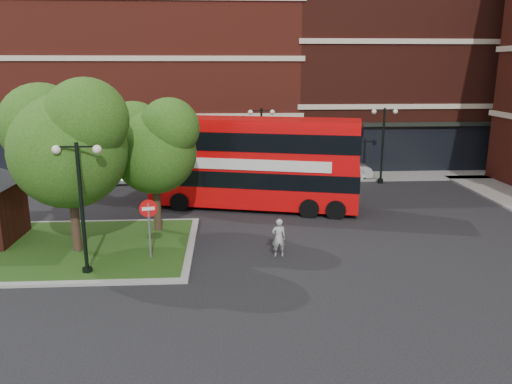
{
  "coord_description": "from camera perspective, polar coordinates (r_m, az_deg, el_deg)",
  "views": [
    {
      "loc": [
        -0.24,
        -17.46,
        7.57
      ],
      "look_at": [
        1.07,
        4.63,
        2.0
      ],
      "focal_mm": 35.0,
      "sensor_mm": 36.0,
      "label": 1
    }
  ],
  "objects": [
    {
      "name": "traffic_island",
      "position": [
        23.13,
        -22.92,
        -5.96
      ],
      "size": [
        12.6,
        7.6,
        0.15
      ],
      "color": "gray",
      "rests_on": "ground"
    },
    {
      "name": "bus",
      "position": [
        26.94,
        -0.26,
        3.99
      ],
      "size": [
        11.57,
        5.23,
        4.31
      ],
      "rotation": [
        0.0,
        0.0,
        -0.25
      ],
      "color": "red",
      "rests_on": "ground"
    },
    {
      "name": "woman",
      "position": [
        20.43,
        2.62,
        -5.23
      ],
      "size": [
        0.6,
        0.41,
        1.6
      ],
      "primitive_type": "imported",
      "rotation": [
        0.0,
        0.0,
        3.18
      ],
      "color": "#9C9B9E",
      "rests_on": "ground"
    },
    {
      "name": "ground",
      "position": [
        19.03,
        -2.42,
        -9.33
      ],
      "size": [
        120.0,
        120.0,
        0.0
      ],
      "primitive_type": "plane",
      "color": "black",
      "rests_on": "ground"
    },
    {
      "name": "no_entry_sign",
      "position": [
        20.05,
        -12.15,
        -2.89
      ],
      "size": [
        0.7,
        0.16,
        2.54
      ],
      "rotation": [
        0.0,
        0.0,
        0.16
      ],
      "color": "slate",
      "rests_on": "ground"
    },
    {
      "name": "lamp_island",
      "position": [
        19.02,
        -19.33,
        -1.12
      ],
      "size": [
        1.72,
        0.36,
        5.0
      ],
      "color": "black",
      "rests_on": "ground"
    },
    {
      "name": "lamp_far_right",
      "position": [
        33.89,
        14.3,
        5.65
      ],
      "size": [
        1.72,
        0.36,
        5.0
      ],
      "color": "black",
      "rests_on": "ground"
    },
    {
      "name": "terrace_far_left",
      "position": [
        42.18,
        -14.37,
        12.93
      ],
      "size": [
        26.0,
        12.0,
        14.0
      ],
      "primitive_type": "cube",
      "color": "maroon",
      "rests_on": "ground"
    },
    {
      "name": "car_silver",
      "position": [
        34.14,
        -14.2,
        2.02
      ],
      "size": [
        4.0,
        1.87,
        1.32
      ],
      "primitive_type": "imported",
      "rotation": [
        0.0,
        0.0,
        1.65
      ],
      "color": "silver",
      "rests_on": "ground"
    },
    {
      "name": "pavement_far",
      "position": [
        34.78,
        -2.92,
        1.64
      ],
      "size": [
        44.0,
        3.0,
        0.12
      ],
      "primitive_type": "cube",
      "color": "slate",
      "rests_on": "ground"
    },
    {
      "name": "lamp_far_left",
      "position": [
        32.38,
        0.61,
        5.71
      ],
      "size": [
        1.72,
        0.36,
        5.0
      ],
      "color": "black",
      "rests_on": "ground"
    },
    {
      "name": "tree_island_west",
      "position": [
        21.2,
        -20.92,
        5.68
      ],
      "size": [
        5.4,
        4.71,
        7.21
      ],
      "color": "#2D2116",
      "rests_on": "ground"
    },
    {
      "name": "terrace_far_right",
      "position": [
        43.84,
        16.06,
        14.17
      ],
      "size": [
        18.0,
        12.0,
        16.0
      ],
      "primitive_type": "cube",
      "color": "#471911",
      "rests_on": "ground"
    },
    {
      "name": "car_white",
      "position": [
        35.0,
        9.37,
        2.71
      ],
      "size": [
        4.59,
        1.69,
        1.5
      ],
      "primitive_type": "imported",
      "rotation": [
        0.0,
        0.0,
        1.55
      ],
      "color": "silver",
      "rests_on": "ground"
    },
    {
      "name": "tree_island_east",
      "position": [
        23.01,
        -11.76,
        5.52
      ],
      "size": [
        4.46,
        3.9,
        6.29
      ],
      "color": "#2D2116",
      "rests_on": "ground"
    }
  ]
}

